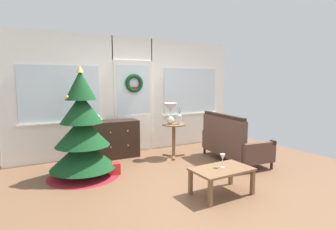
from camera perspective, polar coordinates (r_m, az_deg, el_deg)
The scene contains 11 objects.
ground_plane at distance 4.55m, azimuth 2.89°, elevation -13.41°, with size 6.76×6.76×0.00m, color brown.
back_wall_with_door at distance 6.13m, azimuth -7.39°, elevation 4.16°, with size 5.20×0.19×2.55m.
christmas_tree at distance 4.73m, azimuth -17.56°, elevation -4.45°, with size 1.19×1.19×1.85m.
dresser_cabinet at distance 5.81m, azimuth -10.82°, elevation -4.98°, with size 0.92×0.47×0.78m.
settee_sofa at distance 5.56m, azimuth 13.08°, elevation -5.73°, with size 0.87×1.58×0.96m.
side_table at distance 5.68m, azimuth 1.22°, elevation -3.97°, with size 0.50×0.48×0.71m.
table_lamp at distance 5.61m, azimuth 0.49°, elevation 0.96°, with size 0.28×0.28×0.44m.
flower_vase at distance 5.63m, azimuth 2.41°, elevation -0.75°, with size 0.11×0.10×0.35m.
coffee_table at distance 3.96m, azimuth 11.26°, elevation -11.70°, with size 0.85×0.54×0.38m.
wine_glass at distance 3.95m, azimuth 11.42°, elevation -8.77°, with size 0.08×0.08×0.20m.
gift_box at distance 4.83m, azimuth -11.44°, elevation -11.02°, with size 0.20×0.18×0.20m, color red.
Camera 1 is at (-2.26, -3.61, 1.60)m, focal length 28.95 mm.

